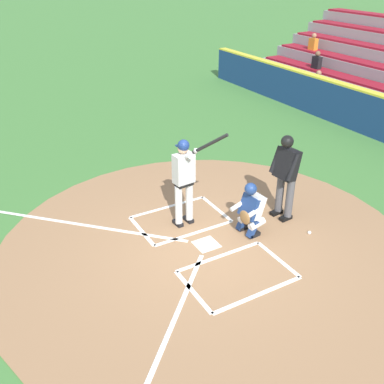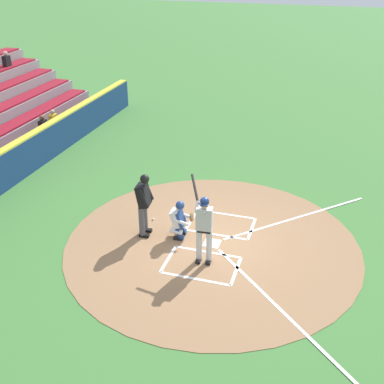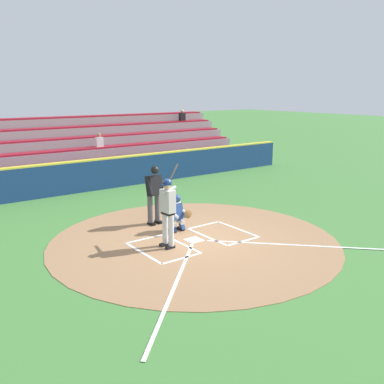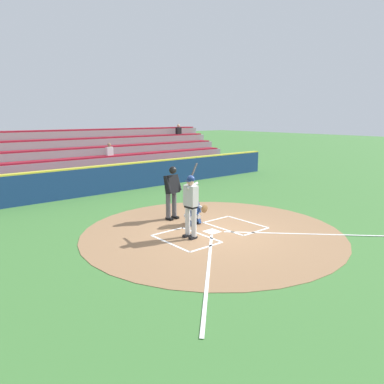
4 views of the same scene
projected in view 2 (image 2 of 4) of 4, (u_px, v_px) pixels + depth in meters
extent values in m
plane|color=#427A38|center=(212.00, 244.00, 13.16)|extent=(120.00, 120.00, 0.00)
cylinder|color=#99704C|center=(212.00, 243.00, 13.15)|extent=(8.00, 8.00, 0.01)
cube|color=white|center=(212.00, 243.00, 13.15)|extent=(0.44, 0.44, 0.01)
cube|color=white|center=(192.00, 219.00, 14.27)|extent=(1.20, 0.08, 0.01)
cube|color=white|center=(252.00, 229.00, 13.81)|extent=(1.20, 0.08, 0.01)
cube|color=white|center=(216.00, 235.00, 13.53)|extent=(0.08, 1.80, 0.01)
cube|color=white|center=(226.00, 214.00, 14.55)|extent=(0.08, 1.80, 0.01)
cube|color=white|center=(168.00, 259.00, 12.49)|extent=(1.20, 0.08, 0.01)
cube|color=white|center=(236.00, 271.00, 12.02)|extent=(1.20, 0.08, 0.01)
cube|color=white|center=(208.00, 252.00, 12.77)|extent=(0.08, 1.80, 0.01)
cube|color=white|center=(195.00, 279.00, 11.75)|extent=(0.08, 1.80, 0.01)
cube|color=white|center=(278.00, 307.00, 10.82)|extent=(3.73, 3.73, 0.01)
cube|color=white|center=(298.00, 217.00, 14.39)|extent=(3.73, 3.73, 0.01)
cylinder|color=silver|center=(209.00, 246.00, 12.16)|extent=(0.15, 0.15, 0.84)
cube|color=black|center=(208.00, 261.00, 12.33)|extent=(0.27, 0.14, 0.09)
cylinder|color=silver|center=(199.00, 245.00, 12.21)|extent=(0.15, 0.15, 0.84)
cube|color=black|center=(199.00, 260.00, 12.38)|extent=(0.27, 0.14, 0.09)
cube|color=black|center=(204.00, 229.00, 11.97)|extent=(0.25, 0.36, 0.10)
cube|color=#BCBCBC|center=(204.00, 219.00, 11.83)|extent=(0.27, 0.42, 0.60)
sphere|color=tan|center=(204.00, 204.00, 11.62)|extent=(0.21, 0.21, 0.21)
sphere|color=navy|center=(205.00, 202.00, 11.61)|extent=(0.23, 0.23, 0.23)
cube|color=navy|center=(204.00, 205.00, 11.53)|extent=(0.12, 0.18, 0.02)
cylinder|color=#BCBCBC|center=(206.00, 208.00, 11.74)|extent=(0.43, 0.12, 0.21)
cylinder|color=#BCBCBC|center=(197.00, 207.00, 11.78)|extent=(0.27, 0.11, 0.29)
cylinder|color=black|center=(195.00, 189.00, 11.98)|extent=(0.66, 0.41, 0.53)
cylinder|color=black|center=(198.00, 204.00, 11.79)|extent=(0.10, 0.10, 0.08)
cube|color=black|center=(181.00, 233.00, 13.57)|extent=(0.14, 0.27, 0.09)
cube|color=navy|center=(182.00, 228.00, 13.49)|extent=(0.14, 0.25, 0.37)
cylinder|color=silver|center=(179.00, 225.00, 13.48)|extent=(0.17, 0.37, 0.21)
cube|color=black|center=(178.00, 239.00, 13.30)|extent=(0.14, 0.27, 0.09)
cube|color=navy|center=(180.00, 234.00, 13.22)|extent=(0.14, 0.25, 0.37)
cylinder|color=silver|center=(176.00, 231.00, 13.20)|extent=(0.17, 0.37, 0.21)
cube|color=silver|center=(177.00, 217.00, 13.18)|extent=(0.42, 0.38, 0.52)
cube|color=navy|center=(181.00, 218.00, 13.16)|extent=(0.43, 0.25, 0.46)
sphere|color=tan|center=(179.00, 206.00, 13.00)|extent=(0.21, 0.21, 0.21)
sphere|color=navy|center=(180.00, 205.00, 12.99)|extent=(0.24, 0.24, 0.24)
cylinder|color=silver|center=(185.00, 215.00, 13.33)|extent=(0.12, 0.45, 0.20)
cylinder|color=silver|center=(181.00, 222.00, 12.99)|extent=(0.12, 0.45, 0.20)
ellipsoid|color=brown|center=(192.00, 217.00, 13.31)|extent=(0.29, 0.12, 0.28)
cylinder|color=#4C4C51|center=(145.00, 216.00, 13.47)|extent=(0.16, 0.16, 0.86)
cube|color=black|center=(147.00, 230.00, 13.68)|extent=(0.16, 0.29, 0.09)
cylinder|color=#4C4C51|center=(142.00, 221.00, 13.23)|extent=(0.16, 0.16, 0.86)
cube|color=black|center=(144.00, 236.00, 13.43)|extent=(0.16, 0.29, 0.09)
cube|color=black|center=(143.00, 195.00, 13.00)|extent=(0.47, 0.40, 0.66)
sphere|color=brown|center=(144.00, 180.00, 12.78)|extent=(0.22, 0.22, 0.22)
sphere|color=black|center=(145.00, 179.00, 12.77)|extent=(0.25, 0.25, 0.25)
cylinder|color=black|center=(149.00, 190.00, 13.18)|extent=(0.13, 0.29, 0.56)
cylinder|color=black|center=(144.00, 198.00, 12.77)|extent=(0.13, 0.29, 0.56)
sphere|color=white|center=(153.00, 219.00, 14.25)|extent=(0.07, 0.07, 0.07)
cube|color=black|center=(7.00, 61.00, 21.89)|extent=(0.36, 0.22, 0.46)
sphere|color=beige|center=(5.00, 53.00, 21.73)|extent=(0.20, 0.20, 0.20)
cube|color=yellow|center=(53.00, 120.00, 20.09)|extent=(0.36, 0.22, 0.46)
sphere|color=beige|center=(52.00, 112.00, 19.94)|extent=(0.20, 0.20, 0.20)
cube|color=black|center=(43.00, 126.00, 19.44)|extent=(0.36, 0.22, 0.46)
sphere|color=brown|center=(42.00, 118.00, 19.28)|extent=(0.20, 0.20, 0.20)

